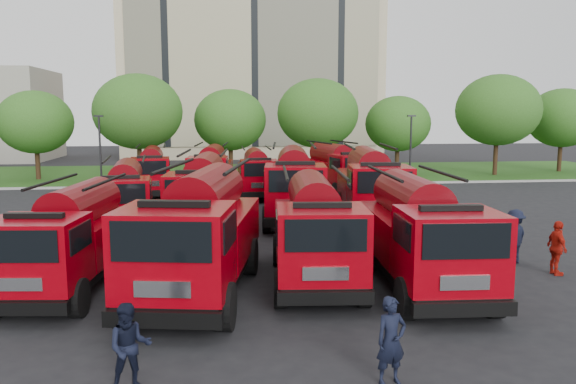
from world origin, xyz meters
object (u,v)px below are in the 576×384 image
(firefighter_2, at_px, (555,275))
(fire_truck_5, at_px, (203,193))
(fire_truck_10, at_px, (257,173))
(firefighter_3, at_px, (513,263))
(fire_truck_6, at_px, (294,185))
(fire_truck_7, at_px, (371,186))
(fire_truck_0, at_px, (70,238))
(fire_truck_11, at_px, (337,169))
(fire_truck_3, at_px, (421,234))
(fire_truck_2, at_px, (315,230))
(fire_truck_4, at_px, (125,196))
(fire_truck_1, at_px, (199,233))
(firefighter_5, at_px, (371,218))
(firefighter_4, at_px, (95,267))
(fire_truck_8, at_px, (152,171))
(fire_truck_9, at_px, (211,171))
(firefighter_0, at_px, (390,383))

(firefighter_2, bearing_deg, fire_truck_5, 56.47)
(fire_truck_10, xyz_separation_m, firefighter_3, (8.03, -17.16, -1.48))
(fire_truck_6, relative_size, fire_truck_7, 1.00)
(firefighter_3, bearing_deg, fire_truck_7, -105.59)
(fire_truck_0, bearing_deg, fire_truck_11, 63.45)
(fire_truck_0, distance_m, firefighter_2, 15.50)
(fire_truck_0, distance_m, fire_truck_3, 10.57)
(fire_truck_2, relative_size, fire_truck_5, 0.97)
(fire_truck_0, bearing_deg, fire_truck_4, 94.98)
(fire_truck_0, height_order, fire_truck_7, fire_truck_7)
(fire_truck_6, bearing_deg, fire_truck_2, -87.35)
(fire_truck_1, height_order, firefighter_5, fire_truck_1)
(firefighter_2, xyz_separation_m, firefighter_4, (-15.26, 2.73, 0.00))
(firefighter_3, bearing_deg, firefighter_4, -41.10)
(fire_truck_3, relative_size, fire_truck_4, 1.07)
(fire_truck_10, bearing_deg, firefighter_2, -65.42)
(fire_truck_7, bearing_deg, fire_truck_0, -135.27)
(fire_truck_3, relative_size, fire_truck_6, 0.92)
(fire_truck_1, height_order, fire_truck_7, fire_truck_1)
(fire_truck_8, xyz_separation_m, fire_truck_11, (12.01, -0.76, 0.10))
(fire_truck_0, relative_size, fire_truck_3, 0.94)
(fire_truck_2, height_order, fire_truck_9, fire_truck_2)
(fire_truck_8, distance_m, firefighter_0, 27.73)
(fire_truck_10, xyz_separation_m, firefighter_0, (1.10, -25.30, -1.48))
(fire_truck_0, height_order, firefighter_5, fire_truck_0)
(fire_truck_5, distance_m, fire_truck_7, 8.11)
(fire_truck_7, bearing_deg, firefighter_3, -62.67)
(fire_truck_5, height_order, firefighter_2, fire_truck_5)
(fire_truck_8, relative_size, firefighter_5, 3.85)
(fire_truck_4, relative_size, firefighter_3, 3.58)
(firefighter_0, xyz_separation_m, firefighter_2, (7.60, 6.64, 0.00))
(fire_truck_5, xyz_separation_m, fire_truck_8, (-3.65, 11.29, -0.14))
(fire_truck_7, height_order, fire_truck_10, fire_truck_7)
(fire_truck_6, bearing_deg, fire_truck_8, 135.78)
(fire_truck_0, bearing_deg, fire_truck_6, 57.06)
(fire_truck_0, height_order, fire_truck_5, fire_truck_5)
(fire_truck_6, xyz_separation_m, firefighter_0, (-0.22, -16.93, -1.79))
(fire_truck_2, xyz_separation_m, fire_truck_8, (-7.44, 19.55, -0.09))
(fire_truck_7, xyz_separation_m, fire_truck_9, (-7.90, 9.96, -0.19))
(fire_truck_7, height_order, firefighter_0, fire_truck_7)
(fire_truck_2, distance_m, fire_truck_9, 19.47)
(fire_truck_0, distance_m, fire_truck_5, 9.06)
(fire_truck_9, bearing_deg, fire_truck_4, -105.27)
(fire_truck_5, xyz_separation_m, firefighter_5, (8.31, 1.74, -1.68))
(firefighter_0, distance_m, firefighter_5, 17.51)
(fire_truck_4, bearing_deg, fire_truck_6, 1.85)
(firefighter_2, distance_m, firefighter_4, 15.50)
(fire_truck_10, relative_size, firefighter_4, 3.63)
(fire_truck_4, height_order, fire_truck_5, fire_truck_5)
(fire_truck_8, bearing_deg, fire_truck_9, -11.22)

